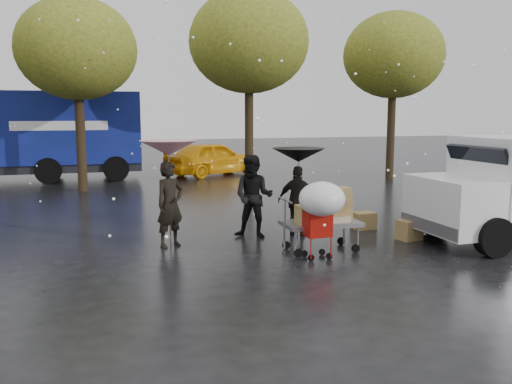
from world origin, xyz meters
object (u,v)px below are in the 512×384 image
object	(u,v)px
shopping_cart	(321,203)
yellow_taxi	(213,158)
person_pink	(170,204)
vendor_cart	(325,214)
person_black	(298,201)
blue_truck	(40,136)

from	to	relation	value
shopping_cart	yellow_taxi	distance (m)	13.91
person_pink	vendor_cart	distance (m)	3.11
person_black	yellow_taxi	size ratio (longest dim) A/B	0.36
person_pink	yellow_taxi	size ratio (longest dim) A/B	0.40
blue_truck	yellow_taxi	size ratio (longest dim) A/B	1.92
shopping_cart	yellow_taxi	bearing A→B (deg)	85.62
vendor_cart	blue_truck	size ratio (longest dim) A/B	0.18
vendor_cart	yellow_taxi	distance (m)	13.26
shopping_cart	yellow_taxi	xyz separation A→B (m)	(1.06, 13.86, -0.33)
blue_truck	vendor_cart	bearing A→B (deg)	-65.21
person_pink	vendor_cart	world-z (taller)	person_pink
person_pink	person_black	xyz separation A→B (m)	(2.83, 0.17, -0.09)
person_black	vendor_cart	size ratio (longest dim) A/B	1.02
person_black	vendor_cart	distance (m)	1.40
yellow_taxi	person_pink	bearing A→B (deg)	139.71
person_pink	blue_truck	distance (m)	12.74
shopping_cart	yellow_taxi	size ratio (longest dim) A/B	0.34
person_black	shopping_cart	distance (m)	2.08
person_black	person_pink	bearing A→B (deg)	37.00
vendor_cart	person_black	bearing A→B (deg)	90.65
person_pink	shopping_cart	bearing A→B (deg)	-65.10
yellow_taxi	shopping_cart	bearing A→B (deg)	151.77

